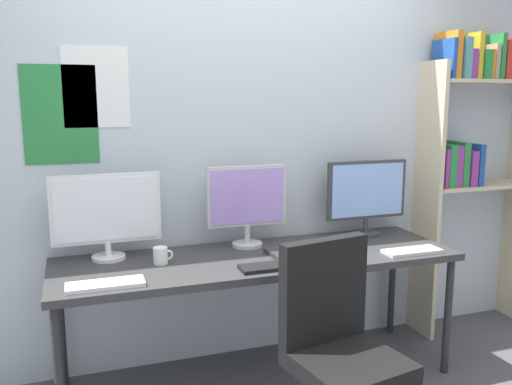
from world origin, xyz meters
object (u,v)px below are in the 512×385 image
(office_chair, at_px, (339,374))
(keyboard_center, at_px, (274,266))
(computer_mouse, at_px, (351,252))
(laptop_closed, at_px, (297,252))
(bookshelf, at_px, (472,143))
(keyboard_left, at_px, (105,285))
(coffee_mug, at_px, (161,256))
(keyboard_right, at_px, (412,251))
(desk, at_px, (259,264))
(monitor_left, at_px, (106,213))
(monitor_center, at_px, (247,201))
(monitor_right, at_px, (367,194))

(office_chair, bearing_deg, keyboard_center, 102.33)
(computer_mouse, bearing_deg, laptop_closed, 158.72)
(bookshelf, distance_m, keyboard_left, 2.55)
(keyboard_center, height_order, coffee_mug, coffee_mug)
(keyboard_left, xyz_separation_m, keyboard_right, (1.68, 0.00, 0.00))
(coffee_mug, bearing_deg, office_chair, -50.42)
(office_chair, xyz_separation_m, keyboard_right, (0.72, 0.53, 0.35))
(bookshelf, xyz_separation_m, keyboard_right, (-0.76, -0.46, -0.55))
(desk, relative_size, monitor_left, 3.85)
(monitor_left, xyz_separation_m, laptop_closed, (1.01, -0.25, -0.25))
(desk, height_order, monitor_center, monitor_center)
(monitor_left, xyz_separation_m, monitor_center, (0.80, -0.00, 0.01))
(monitor_left, relative_size, keyboard_left, 1.61)
(desk, height_order, bookshelf, bookshelf)
(bookshelf, xyz_separation_m, laptop_closed, (-1.39, -0.27, -0.55))
(bookshelf, distance_m, monitor_left, 2.42)
(bookshelf, xyz_separation_m, coffee_mug, (-2.14, -0.20, -0.52))
(bookshelf, xyz_separation_m, computer_mouse, (-1.11, -0.37, -0.55))
(monitor_left, bearing_deg, coffee_mug, -34.72)
(monitor_right, distance_m, keyboard_left, 1.71)
(monitor_left, bearing_deg, computer_mouse, -15.42)
(bookshelf, bearing_deg, keyboard_center, -163.96)
(desk, distance_m, computer_mouse, 0.52)
(monitor_right, bearing_deg, keyboard_left, -164.87)
(computer_mouse, bearing_deg, coffee_mug, 170.25)
(monitor_center, bearing_deg, laptop_closed, -48.95)
(monitor_center, bearing_deg, keyboard_right, -27.77)
(keyboard_left, distance_m, keyboard_right, 1.68)
(keyboard_left, distance_m, laptop_closed, 1.07)
(desk, xyz_separation_m, keyboard_center, (0.00, -0.23, 0.06))
(keyboard_right, relative_size, laptop_closed, 1.05)
(bookshelf, height_order, keyboard_right, bookshelf)
(office_chair, xyz_separation_m, monitor_center, (-0.12, 0.97, 0.61))
(keyboard_left, xyz_separation_m, keyboard_center, (0.84, 0.00, 0.00))
(computer_mouse, bearing_deg, office_chair, -121.91)
(computer_mouse, xyz_separation_m, laptop_closed, (-0.28, 0.11, -0.00))
(keyboard_center, distance_m, laptop_closed, 0.29)
(keyboard_left, relative_size, keyboard_right, 1.07)
(desk, bearing_deg, keyboard_center, -90.00)
(bookshelf, xyz_separation_m, office_chair, (-1.49, -0.99, -0.90))
(office_chair, height_order, monitor_left, monitor_left)
(office_chair, xyz_separation_m, monitor_right, (0.68, 0.97, 0.61))
(keyboard_left, distance_m, computer_mouse, 1.34)
(monitor_left, distance_m, keyboard_left, 0.51)
(monitor_center, distance_m, laptop_closed, 0.42)
(monitor_right, distance_m, laptop_closed, 0.68)
(bookshelf, height_order, monitor_center, bookshelf)
(monitor_left, bearing_deg, laptop_closed, -13.72)
(monitor_center, distance_m, monitor_right, 0.80)
(desk, relative_size, monitor_center, 4.65)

